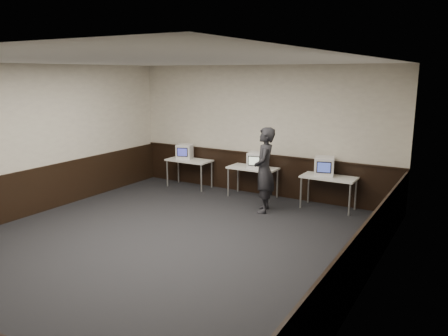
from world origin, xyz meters
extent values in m
plane|color=black|center=(0.00, 0.00, 0.00)|extent=(8.00, 8.00, 0.00)
plane|color=white|center=(0.00, 0.00, 3.20)|extent=(8.00, 8.00, 0.00)
plane|color=beige|center=(0.00, 4.00, 1.60)|extent=(7.00, 0.00, 7.00)
plane|color=beige|center=(-3.50, 0.00, 1.60)|extent=(0.00, 8.00, 8.00)
plane|color=beige|center=(3.50, 0.00, 1.60)|extent=(0.00, 8.00, 8.00)
cube|color=black|center=(0.00, 3.98, 0.50)|extent=(6.98, 0.04, 1.00)
cube|color=black|center=(-3.48, 0.00, 0.50)|extent=(0.04, 7.98, 1.00)
cube|color=black|center=(3.48, 0.00, 0.50)|extent=(0.04, 7.98, 1.00)
cube|color=black|center=(0.00, 3.96, 1.02)|extent=(6.98, 0.06, 0.04)
cube|color=white|center=(-1.90, 3.60, 0.73)|extent=(1.20, 0.60, 0.04)
cylinder|color=#999999|center=(-2.45, 3.35, 0.35)|extent=(0.04, 0.04, 0.71)
cylinder|color=#999999|center=(-1.35, 3.35, 0.35)|extent=(0.04, 0.04, 0.71)
cylinder|color=#999999|center=(-2.45, 3.85, 0.35)|extent=(0.04, 0.04, 0.71)
cylinder|color=#999999|center=(-1.35, 3.85, 0.35)|extent=(0.04, 0.04, 0.71)
cube|color=white|center=(0.00, 3.60, 0.73)|extent=(1.20, 0.60, 0.04)
cylinder|color=#999999|center=(-0.55, 3.35, 0.35)|extent=(0.04, 0.04, 0.71)
cylinder|color=#999999|center=(0.55, 3.35, 0.35)|extent=(0.04, 0.04, 0.71)
cylinder|color=#999999|center=(-0.55, 3.85, 0.35)|extent=(0.04, 0.04, 0.71)
cylinder|color=#999999|center=(0.55, 3.85, 0.35)|extent=(0.04, 0.04, 0.71)
cube|color=white|center=(1.90, 3.60, 0.73)|extent=(1.20, 0.60, 0.04)
cylinder|color=#999999|center=(1.35, 3.35, 0.35)|extent=(0.04, 0.04, 0.71)
cylinder|color=#999999|center=(2.45, 3.35, 0.35)|extent=(0.04, 0.04, 0.71)
cylinder|color=#999999|center=(1.35, 3.85, 0.35)|extent=(0.04, 0.04, 0.71)
cylinder|color=#999999|center=(2.45, 3.85, 0.35)|extent=(0.04, 0.04, 0.71)
cube|color=white|center=(-2.06, 3.63, 0.95)|extent=(0.50, 0.51, 0.39)
cube|color=black|center=(-2.00, 3.44, 0.96)|extent=(0.28, 0.11, 0.23)
cube|color=#3A3DAD|center=(-2.00, 3.43, 0.96)|extent=(0.24, 0.08, 0.20)
cube|color=white|center=(0.11, 3.57, 0.94)|extent=(0.46, 0.47, 0.39)
cube|color=black|center=(0.15, 3.37, 0.96)|extent=(0.29, 0.07, 0.23)
cube|color=beige|center=(0.15, 3.36, 0.96)|extent=(0.25, 0.05, 0.19)
cube|color=white|center=(1.77, 3.64, 0.96)|extent=(0.52, 0.54, 0.42)
cube|color=black|center=(1.83, 3.43, 0.98)|extent=(0.31, 0.10, 0.25)
cube|color=#3A4BAB|center=(1.83, 3.42, 0.98)|extent=(0.27, 0.08, 0.21)
imported|color=black|center=(0.74, 2.70, 0.94)|extent=(0.66, 0.80, 1.87)
camera|label=1|loc=(4.70, -5.72, 3.02)|focal=35.00mm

